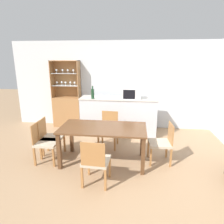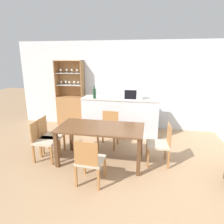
{
  "view_description": "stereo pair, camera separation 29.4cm",
  "coord_description": "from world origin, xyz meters",
  "px_view_note": "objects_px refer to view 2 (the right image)",
  "views": [
    {
      "loc": [
        0.36,
        -3.3,
        2.1
      ],
      "look_at": [
        -0.19,
        1.15,
        0.85
      ],
      "focal_mm": 32.0,
      "sensor_mm": 36.0,
      "label": 1
    },
    {
      "loc": [
        0.65,
        -3.25,
        2.1
      ],
      "look_at": [
        -0.19,
        1.15,
        0.85
      ],
      "focal_mm": 32.0,
      "sensor_mm": 36.0,
      "label": 2
    }
  ],
  "objects_px": {
    "display_cabinet": "(71,106)",
    "dining_chair_side_right_far": "(160,144)",
    "dining_table": "(101,132)",
    "dining_chair_side_left_near": "(44,140)",
    "microwave": "(134,93)",
    "dining_chair_head_far": "(109,129)",
    "dining_chair_side_left_far": "(50,136)",
    "dining_chair_head_near": "(90,161)",
    "wine_bottle": "(94,93)"
  },
  "relations": [
    {
      "from": "dining_chair_side_right_far",
      "to": "microwave",
      "type": "relative_size",
      "value": 1.76
    },
    {
      "from": "display_cabinet",
      "to": "dining_chair_head_far",
      "type": "relative_size",
      "value": 2.4
    },
    {
      "from": "dining_chair_head_far",
      "to": "wine_bottle",
      "type": "bearing_deg",
      "value": -45.56
    },
    {
      "from": "microwave",
      "to": "wine_bottle",
      "type": "bearing_deg",
      "value": -170.64
    },
    {
      "from": "dining_chair_side_left_far",
      "to": "dining_chair_side_right_far",
      "type": "distance_m",
      "value": 2.36
    },
    {
      "from": "dining_table",
      "to": "microwave",
      "type": "relative_size",
      "value": 3.61
    },
    {
      "from": "display_cabinet",
      "to": "dining_chair_side_right_far",
      "type": "height_order",
      "value": "display_cabinet"
    },
    {
      "from": "display_cabinet",
      "to": "dining_chair_side_left_far",
      "type": "height_order",
      "value": "display_cabinet"
    },
    {
      "from": "dining_chair_head_near",
      "to": "dining_table",
      "type": "bearing_deg",
      "value": 92.64
    },
    {
      "from": "dining_table",
      "to": "dining_chair_head_near",
      "type": "distance_m",
      "value": 0.8
    },
    {
      "from": "dining_table",
      "to": "dining_chair_side_right_far",
      "type": "xyz_separation_m",
      "value": [
        1.18,
        0.13,
        -0.23
      ]
    },
    {
      "from": "dining_chair_side_right_far",
      "to": "dining_table",
      "type": "bearing_deg",
      "value": 92.1
    },
    {
      "from": "dining_table",
      "to": "dining_chair_head_near",
      "type": "height_order",
      "value": "dining_chair_head_near"
    },
    {
      "from": "dining_chair_side_left_far",
      "to": "display_cabinet",
      "type": "bearing_deg",
      "value": -175.4
    },
    {
      "from": "dining_table",
      "to": "microwave",
      "type": "bearing_deg",
      "value": 71.16
    },
    {
      "from": "dining_table",
      "to": "dining_chair_side_left_far",
      "type": "relative_size",
      "value": 2.05
    },
    {
      "from": "dining_table",
      "to": "dining_chair_head_far",
      "type": "bearing_deg",
      "value": 89.77
    },
    {
      "from": "wine_bottle",
      "to": "dining_chair_side_left_near",
      "type": "bearing_deg",
      "value": -114.92
    },
    {
      "from": "dining_chair_head_far",
      "to": "dining_chair_side_left_far",
      "type": "distance_m",
      "value": 1.34
    },
    {
      "from": "dining_chair_side_left_far",
      "to": "dining_chair_head_near",
      "type": "relative_size",
      "value": 1.0
    },
    {
      "from": "display_cabinet",
      "to": "microwave",
      "type": "height_order",
      "value": "display_cabinet"
    },
    {
      "from": "dining_table",
      "to": "dining_chair_side_left_far",
      "type": "distance_m",
      "value": 1.21
    },
    {
      "from": "dining_chair_side_right_far",
      "to": "dining_chair_head_near",
      "type": "height_order",
      "value": "same"
    },
    {
      "from": "dining_chair_head_far",
      "to": "dining_chair_head_near",
      "type": "relative_size",
      "value": 1.0
    },
    {
      "from": "dining_chair_side_left_far",
      "to": "microwave",
      "type": "relative_size",
      "value": 1.76
    },
    {
      "from": "dining_table",
      "to": "microwave",
      "type": "xyz_separation_m",
      "value": [
        0.52,
        1.51,
        0.52
      ]
    },
    {
      "from": "dining_chair_side_left_near",
      "to": "microwave",
      "type": "bearing_deg",
      "value": 132.72
    },
    {
      "from": "dining_table",
      "to": "dining_chair_side_left_near",
      "type": "xyz_separation_m",
      "value": [
        -1.18,
        -0.13,
        -0.23
      ]
    },
    {
      "from": "dining_table",
      "to": "wine_bottle",
      "type": "bearing_deg",
      "value": 110.14
    },
    {
      "from": "dining_chair_side_right_far",
      "to": "dining_chair_head_near",
      "type": "relative_size",
      "value": 1.0
    },
    {
      "from": "dining_chair_side_left_near",
      "to": "wine_bottle",
      "type": "height_order",
      "value": "wine_bottle"
    },
    {
      "from": "dining_table",
      "to": "display_cabinet",
      "type": "bearing_deg",
      "value": 125.29
    },
    {
      "from": "dining_chair_side_left_far",
      "to": "wine_bottle",
      "type": "distance_m",
      "value": 1.59
    },
    {
      "from": "display_cabinet",
      "to": "microwave",
      "type": "relative_size",
      "value": 4.23
    },
    {
      "from": "dining_chair_side_left_near",
      "to": "dining_chair_head_near",
      "type": "bearing_deg",
      "value": 60.38
    },
    {
      "from": "dining_chair_side_right_far",
      "to": "dining_chair_head_near",
      "type": "xyz_separation_m",
      "value": [
        -1.18,
        -0.9,
        0.0
      ]
    },
    {
      "from": "dining_chair_side_right_far",
      "to": "microwave",
      "type": "distance_m",
      "value": 1.7
    },
    {
      "from": "display_cabinet",
      "to": "dining_chair_side_right_far",
      "type": "distance_m",
      "value": 3.27
    },
    {
      "from": "display_cabinet",
      "to": "dining_chair_side_right_far",
      "type": "xyz_separation_m",
      "value": [
        2.64,
        -1.93,
        -0.18
      ]
    },
    {
      "from": "dining_chair_side_left_near",
      "to": "dining_chair_head_near",
      "type": "xyz_separation_m",
      "value": [
        1.18,
        -0.63,
        0.0
      ]
    },
    {
      "from": "dining_chair_side_left_near",
      "to": "dining_chair_side_left_far",
      "type": "bearing_deg",
      "value": 178.6
    },
    {
      "from": "display_cabinet",
      "to": "dining_chair_side_right_far",
      "type": "bearing_deg",
      "value": -36.17
    },
    {
      "from": "microwave",
      "to": "dining_chair_head_near",
      "type": "bearing_deg",
      "value": -102.82
    },
    {
      "from": "dining_chair_head_near",
      "to": "microwave",
      "type": "xyz_separation_m",
      "value": [
        0.52,
        2.28,
        0.75
      ]
    },
    {
      "from": "display_cabinet",
      "to": "dining_chair_side_left_far",
      "type": "relative_size",
      "value": 2.4
    },
    {
      "from": "dining_chair_side_left_near",
      "to": "wine_bottle",
      "type": "bearing_deg",
      "value": 153.7
    },
    {
      "from": "dining_chair_side_left_near",
      "to": "dining_chair_head_near",
      "type": "height_order",
      "value": "same"
    },
    {
      "from": "dining_chair_side_left_far",
      "to": "dining_chair_head_near",
      "type": "xyz_separation_m",
      "value": [
        1.18,
        -0.89,
        0.0
      ]
    },
    {
      "from": "dining_chair_head_far",
      "to": "dining_chair_head_near",
      "type": "distance_m",
      "value": 1.53
    },
    {
      "from": "dining_chair_side_right_far",
      "to": "dining_chair_side_left_near",
      "type": "distance_m",
      "value": 2.37
    }
  ]
}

